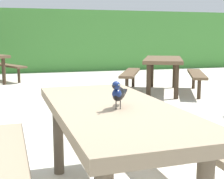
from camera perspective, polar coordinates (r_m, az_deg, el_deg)
The scene contains 4 objects.
hedge_wall at distance 11.88m, azimuth -13.64°, elevation 8.35°, with size 28.00×1.65×2.09m, color #428438.
picnic_table_foreground at distance 2.21m, azimuth 0.04°, elevation -7.41°, with size 1.74×1.83×0.74m.
bird_grackle at distance 2.02m, azimuth 1.08°, elevation -0.63°, with size 0.17×0.26×0.18m.
picnic_table_mid_right at distance 7.00m, azimuth 8.97°, elevation 3.98°, with size 2.25×2.26×0.74m.
Camera 1 is at (-0.48, -2.34, 1.19)m, focal length 51.95 mm.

